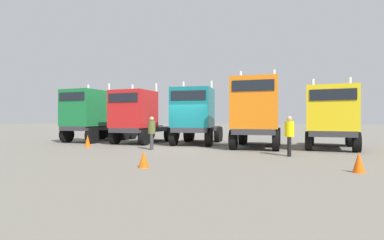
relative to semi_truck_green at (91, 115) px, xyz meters
name	(u,v)px	position (x,y,z in m)	size (l,w,h in m)	color
ground	(182,148)	(8.02, -1.98, -1.96)	(200.00, 200.00, 0.00)	slate
semi_truck_green	(91,115)	(0.00, 0.00, 0.00)	(2.55, 6.25, 4.29)	#333338
semi_truck_red	(138,116)	(4.03, -0.10, -0.12)	(2.55, 5.93, 4.10)	#333338
semi_truck_teal	(195,116)	(7.93, 0.38, -0.09)	(3.33, 6.17, 4.16)	#333338
semi_truck_orange	(256,113)	(12.01, -0.80, 0.04)	(2.97, 6.08, 4.46)	#333338
semi_truck_yellow	(331,117)	(15.90, 0.16, -0.19)	(2.72, 5.79, 3.95)	#333338
visitor_in_hivis	(289,133)	(13.96, -3.81, -0.93)	(0.40, 0.44, 1.77)	black
visitor_with_camera	(152,130)	(6.91, -3.49, -0.92)	(0.53, 0.53, 1.77)	#383838
traffic_cone_near	(359,162)	(16.18, -7.39, -1.64)	(0.36, 0.36, 0.64)	#F2590C
traffic_cone_mid	(88,141)	(2.70, -3.54, -1.59)	(0.36, 0.36, 0.72)	#F2590C
traffic_cone_far	(144,159)	(9.60, -8.93, -1.67)	(0.36, 0.36, 0.57)	#F2590C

